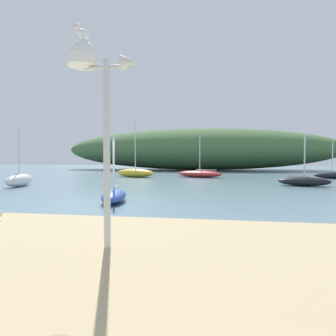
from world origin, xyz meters
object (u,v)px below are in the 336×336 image
object	(u,v)px
mast_structure	(92,76)
sailboat_outer_mooring	(200,174)
sailboat_east_reach	(19,180)
sailboat_west_reach	(114,196)
sailboat_far_right	(332,175)
sailboat_far_left	(304,181)
sailboat_mid_channel	(135,173)
seagull_on_radar	(82,32)

from	to	relation	value
mast_structure	sailboat_outer_mooring	bearing A→B (deg)	88.21
sailboat_east_reach	sailboat_west_reach	world-z (taller)	sailboat_east_reach
sailboat_west_reach	sailboat_far_right	xyz separation A→B (m)	(14.13, 16.08, 0.03)
sailboat_far_left	sailboat_east_reach	xyz separation A→B (m)	(-17.93, -3.19, 0.10)
mast_structure	sailboat_west_reach	bearing A→B (deg)	106.70
mast_structure	sailboat_east_reach	xyz separation A→B (m)	(-10.13, 11.78, -2.84)
sailboat_east_reach	sailboat_mid_channel	bearing A→B (deg)	64.20
seagull_on_radar	sailboat_far_right	world-z (taller)	seagull_on_radar
mast_structure	sailboat_outer_mooring	world-z (taller)	sailboat_outer_mooring
seagull_on_radar	sailboat_far_left	distance (m)	17.36
mast_structure	seagull_on_radar	world-z (taller)	seagull_on_radar
sailboat_far_left	sailboat_east_reach	distance (m)	18.21
mast_structure	seagull_on_radar	xyz separation A→B (m)	(-0.16, -0.02, 0.76)
sailboat_outer_mooring	sailboat_far_right	bearing A→B (deg)	0.32
mast_structure	sailboat_outer_mooring	xyz separation A→B (m)	(0.70, 22.40, -2.92)
sailboat_west_reach	sailboat_mid_channel	bearing A→B (deg)	102.54
sailboat_far_left	sailboat_west_reach	distance (m)	12.96
sailboat_east_reach	sailboat_far_right	xyz separation A→B (m)	(22.35, 10.69, -0.12)
seagull_on_radar	sailboat_mid_channel	world-z (taller)	sailboat_mid_channel
sailboat_west_reach	sailboat_outer_mooring	bearing A→B (deg)	80.72
mast_structure	sailboat_east_reach	bearing A→B (deg)	130.71
sailboat_mid_channel	sailboat_east_reach	world-z (taller)	sailboat_mid_channel
sailboat_mid_channel	sailboat_west_reach	distance (m)	15.71
sailboat_east_reach	seagull_on_radar	bearing A→B (deg)	-49.79
sailboat_mid_channel	sailboat_west_reach	world-z (taller)	sailboat_mid_channel
seagull_on_radar	sailboat_west_reach	size ratio (longest dim) A/B	0.14
sailboat_far_left	mast_structure	bearing A→B (deg)	-117.52
sailboat_west_reach	sailboat_far_right	distance (m)	21.41
sailboat_east_reach	sailboat_far_left	bearing A→B (deg)	10.07
mast_structure	sailboat_far_left	size ratio (longest dim) A/B	1.08
seagull_on_radar	sailboat_far_left	bearing A→B (deg)	62.01
sailboat_far_left	sailboat_mid_channel	xyz separation A→B (m)	(-13.12, 6.76, 0.10)
mast_structure	sailboat_east_reach	world-z (taller)	mast_structure
mast_structure	sailboat_mid_channel	xyz separation A→B (m)	(-5.33, 21.72, -2.84)
sailboat_far_left	sailboat_mid_channel	world-z (taller)	sailboat_mid_channel
mast_structure	sailboat_mid_channel	world-z (taller)	sailboat_mid_channel
sailboat_far_left	sailboat_mid_channel	size ratio (longest dim) A/B	0.65
mast_structure	sailboat_west_reach	world-z (taller)	mast_structure
sailboat_east_reach	sailboat_west_reach	distance (m)	9.83
mast_structure	sailboat_far_left	bearing A→B (deg)	62.48
sailboat_outer_mooring	sailboat_mid_channel	world-z (taller)	sailboat_mid_channel
sailboat_outer_mooring	sailboat_west_reach	xyz separation A→B (m)	(-2.62, -16.01, -0.06)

